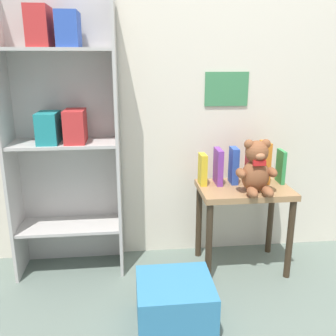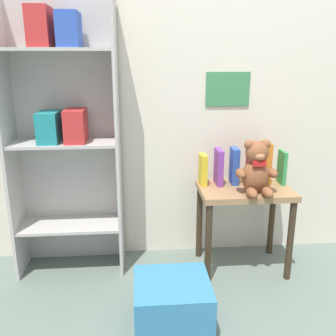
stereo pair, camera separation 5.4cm
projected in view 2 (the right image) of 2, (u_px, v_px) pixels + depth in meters
wall_back at (214, 68)px, 2.36m from camera, size 4.80×0.07×2.50m
bookshelf_side at (64, 124)px, 2.22m from camera, size 0.65×0.29×1.65m
display_table at (244, 203)px, 2.32m from camera, size 0.56×0.38×0.55m
teddy_bear at (256, 169)px, 2.16m from camera, size 0.24×0.22×0.32m
book_standing_yellow at (203, 170)px, 2.32m from camera, size 0.04×0.10×0.19m
book_standing_purple at (219, 167)px, 2.33m from camera, size 0.04×0.14×0.22m
book_standing_blue at (234, 166)px, 2.34m from camera, size 0.05×0.11×0.23m
book_standing_red at (251, 166)px, 2.33m from camera, size 0.03×0.11×0.23m
book_standing_orange at (266, 163)px, 2.35m from camera, size 0.04×0.13×0.26m
book_standing_green at (282, 167)px, 2.35m from camera, size 0.03×0.12×0.21m
storage_bin at (172, 303)px, 1.88m from camera, size 0.38×0.35×0.24m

